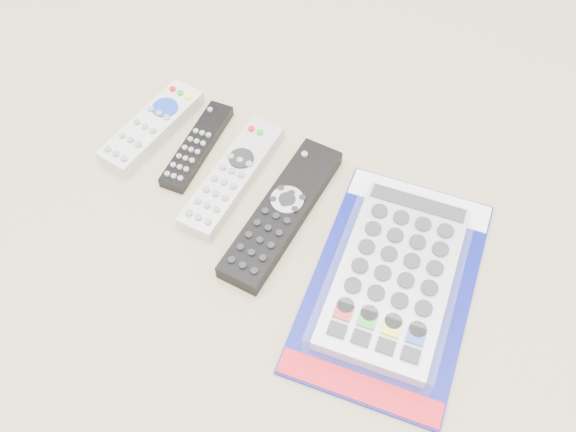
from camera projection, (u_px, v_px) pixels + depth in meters
The scene contains 5 objects.
remote_small_grey at pixel (152, 127), 0.89m from camera, with size 0.06×0.17×0.03m.
remote_slim_black at pixel (197, 146), 0.88m from camera, with size 0.06×0.16×0.02m.
remote_silver_dvd at pixel (232, 176), 0.84m from camera, with size 0.06×0.20×0.02m.
remote_large_black at pixel (282, 213), 0.81m from camera, with size 0.06×0.23×0.03m.
jumbo_remote_packaged at pixel (395, 275), 0.75m from camera, with size 0.24×0.33×0.04m.
Camera 1 is at (0.26, -0.38, 0.68)m, focal length 40.00 mm.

